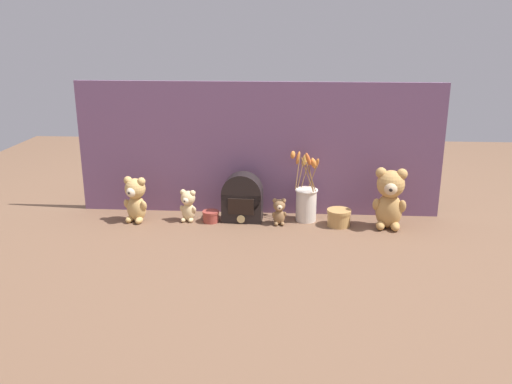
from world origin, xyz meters
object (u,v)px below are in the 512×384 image
Objects in this scene: teddy_bear_small at (188,205)px; flower_vase at (306,200)px; vintage_radio at (242,199)px; decorative_tin_short at (211,216)px; decorative_tin_tall at (339,217)px; teddy_bear_tiny at (279,211)px; teddy_bear_large at (390,197)px; teddy_bear_medium at (135,198)px.

flower_vase is at bearing 4.77° from teddy_bear_small.
decorative_tin_short is at bearing -169.06° from vintage_radio.
decorative_tin_tall is at bearing -21.48° from flower_vase.
teddy_bear_tiny is at bearing -2.60° from decorative_tin_short.
teddy_bear_small is 0.56m from flower_vase.
decorative_tin_tall is (0.45, -0.04, -0.07)m from vintage_radio.
teddy_bear_large is at bearing -4.49° from vintage_radio.
teddy_bear_small is 0.26m from vintage_radio.
teddy_bear_tiny is 0.19m from vintage_radio.
decorative_tin_short is (-0.33, 0.01, -0.04)m from teddy_bear_tiny.
teddy_bear_medium is at bearing -174.94° from vintage_radio.
flower_vase reaches higher than decorative_tin_short.
vintage_radio is at bearing 10.94° from decorative_tin_short.
teddy_bear_large is 3.58× the size of decorative_tin_short.
teddy_bear_large is at bearing -11.40° from flower_vase.
teddy_bear_tiny reaches higher than decorative_tin_tall.
flower_vase is 0.46m from decorative_tin_short.
decorative_tin_short is at bearing 178.30° from teddy_bear_large.
teddy_bear_medium is 0.81m from flower_vase.
teddy_bear_small reaches higher than decorative_tin_short.
teddy_bear_tiny is (0.43, -0.02, -0.01)m from teddy_bear_small.
decorative_tin_tall is at bearing -0.79° from decorative_tin_short.
vintage_radio is (-0.30, -0.02, 0.00)m from flower_vase.
teddy_bear_tiny is 0.15m from flower_vase.
teddy_bear_tiny is at bearing -178.67° from decorative_tin_tall.
vintage_radio is at bearing -175.73° from flower_vase.
teddy_bear_small is 0.71m from decorative_tin_tall.
teddy_bear_small is at bearing 178.95° from decorative_tin_tall.
vintage_radio is (0.26, 0.02, 0.03)m from teddy_bear_small.
teddy_bear_small is at bearing -175.23° from flower_vase.
teddy_bear_tiny is 0.55× the size of vintage_radio.
vintage_radio reaches higher than decorative_tin_short.
decorative_tin_tall is 0.60m from decorative_tin_short.
teddy_bear_medium is at bearing -175.23° from flower_vase.
teddy_bear_large is at bearing -0.42° from teddy_bear_medium.
decorative_tin_short is (-0.60, 0.01, -0.01)m from decorative_tin_tall.
teddy_bear_large is 0.51m from teddy_bear_tiny.
teddy_bear_medium is 1.71× the size of teddy_bear_tiny.
flower_vase is at bearing 4.27° from vintage_radio.
decorative_tin_tall is (0.71, -0.01, -0.04)m from teddy_bear_small.
teddy_bear_large is at bearing -4.11° from decorative_tin_tall.
decorative_tin_short is (-0.45, -0.05, -0.08)m from flower_vase.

